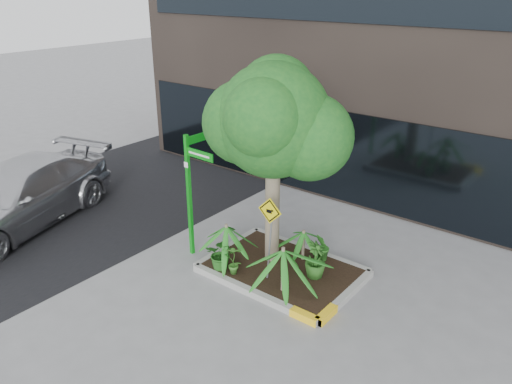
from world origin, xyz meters
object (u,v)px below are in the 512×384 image
Objects in this scene: street_sign_post at (192,183)px; cattle_sign at (270,225)px; tree at (274,120)px; parked_car at (18,196)px.

street_sign_post is 2.18m from cattle_sign.
tree reaches higher than cattle_sign.
tree is at bearing 5.25° from parked_car.
street_sign_post reaches higher than cattle_sign.
cattle_sign is (0.41, -0.66, -1.98)m from tree.
tree is 0.82× the size of parked_car.
tree reaches higher than street_sign_post.
parked_car is at bearing -157.39° from street_sign_post.
parked_car is 5.12m from street_sign_post.
street_sign_post is at bearing -179.48° from cattle_sign.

